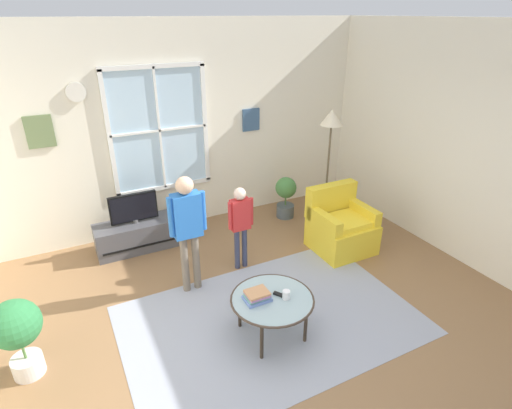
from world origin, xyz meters
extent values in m
cube|color=olive|center=(0.00, 0.00, -0.01)|extent=(6.18, 5.98, 0.02)
cube|color=silver|center=(0.00, 2.75, 1.48)|extent=(5.58, 0.12, 2.96)
cube|color=silver|center=(-0.40, 2.68, 1.52)|extent=(1.34, 0.02, 1.70)
cube|color=white|center=(-0.40, 2.66, 2.37)|extent=(1.40, 0.04, 0.06)
cube|color=white|center=(-0.40, 2.66, 0.67)|extent=(1.40, 0.04, 0.06)
cube|color=white|center=(-1.07, 2.66, 1.52)|extent=(0.06, 0.04, 1.70)
cube|color=white|center=(0.28, 2.66, 1.52)|extent=(0.06, 0.04, 1.70)
cube|color=white|center=(-0.40, 2.66, 1.52)|extent=(0.03, 0.04, 1.70)
cube|color=white|center=(-0.40, 2.66, 1.52)|extent=(1.34, 0.04, 0.03)
cube|color=#667A4C|center=(-1.87, 2.67, 1.68)|extent=(0.32, 0.03, 0.40)
cube|color=#38567A|center=(1.03, 2.67, 1.51)|extent=(0.28, 0.03, 0.34)
cylinder|color=silver|center=(-1.38, 2.66, 2.12)|extent=(0.24, 0.04, 0.24)
cube|color=silver|center=(2.85, 0.00, 1.48)|extent=(0.12, 5.38, 2.96)
cube|color=#999EAD|center=(-0.02, 0.09, 0.00)|extent=(3.08, 2.03, 0.01)
cube|color=#4C4C51|center=(-0.96, 2.23, 0.20)|extent=(1.11, 0.43, 0.41)
cube|color=black|center=(-0.96, 2.02, 0.14)|extent=(1.00, 0.02, 0.02)
cylinder|color=#4C4C4C|center=(-0.96, 2.23, 0.43)|extent=(0.08, 0.08, 0.05)
cube|color=black|center=(-0.96, 2.23, 0.63)|extent=(0.63, 0.05, 0.39)
cube|color=black|center=(-0.96, 2.21, 0.63)|extent=(0.59, 0.01, 0.35)
cube|color=yellow|center=(1.55, 0.92, 0.21)|extent=(0.76, 0.72, 0.42)
cube|color=yellow|center=(1.55, 1.22, 0.65)|extent=(0.76, 0.16, 0.45)
cube|color=yellow|center=(1.23, 0.92, 0.52)|extent=(0.12, 0.65, 0.20)
cube|color=yellow|center=(1.87, 0.92, 0.52)|extent=(0.12, 0.65, 0.20)
cube|color=yellow|center=(1.55, 0.87, 0.46)|extent=(0.61, 0.50, 0.08)
cylinder|color=#99B2B7|center=(-0.11, -0.09, 0.44)|extent=(0.82, 0.82, 0.02)
torus|color=#3F3328|center=(-0.11, -0.09, 0.44)|extent=(0.84, 0.84, 0.02)
cylinder|color=#33281E|center=(-0.36, 0.15, 0.22)|extent=(0.04, 0.04, 0.43)
cylinder|color=#33281E|center=(0.13, 0.15, 0.22)|extent=(0.04, 0.04, 0.43)
cylinder|color=#33281E|center=(-0.36, -0.34, 0.22)|extent=(0.04, 0.04, 0.43)
cylinder|color=#33281E|center=(0.13, -0.34, 0.22)|extent=(0.04, 0.04, 0.43)
cube|color=#6B85CB|center=(-0.25, -0.04, 0.46)|extent=(0.25, 0.19, 0.03)
cube|color=#649C92|center=(-0.25, -0.04, 0.49)|extent=(0.22, 0.17, 0.03)
cube|color=#A26FA3|center=(-0.25, -0.04, 0.51)|extent=(0.21, 0.19, 0.02)
cube|color=tan|center=(-0.25, -0.04, 0.54)|extent=(0.22, 0.18, 0.02)
cylinder|color=white|center=(0.01, -0.15, 0.49)|extent=(0.08, 0.08, 0.09)
cube|color=black|center=(-0.02, -0.09, 0.46)|extent=(0.11, 0.14, 0.02)
cylinder|color=#333851|center=(0.08, 1.16, 0.28)|extent=(0.07, 0.07, 0.56)
cylinder|color=#333851|center=(0.18, 1.16, 0.28)|extent=(0.07, 0.07, 0.56)
cube|color=red|center=(0.13, 1.16, 0.76)|extent=(0.24, 0.13, 0.40)
sphere|color=beige|center=(0.13, 1.16, 1.04)|extent=(0.15, 0.15, 0.15)
cylinder|color=red|center=(-0.01, 1.14, 0.78)|extent=(0.05, 0.05, 0.36)
cylinder|color=red|center=(0.27, 1.14, 0.78)|extent=(0.05, 0.05, 0.36)
cylinder|color=#726656|center=(-0.66, 1.01, 0.36)|extent=(0.09, 0.09, 0.73)
cylinder|color=#726656|center=(-0.52, 1.01, 0.36)|extent=(0.09, 0.09, 0.73)
cube|color=blue|center=(-0.59, 1.01, 0.98)|extent=(0.31, 0.16, 0.51)
sphere|color=#D8AD8C|center=(-0.59, 1.01, 1.34)|extent=(0.20, 0.20, 0.20)
cylinder|color=blue|center=(-0.77, 0.99, 1.01)|extent=(0.07, 0.07, 0.46)
cylinder|color=blue|center=(-0.40, 0.99, 1.01)|extent=(0.07, 0.07, 0.46)
cylinder|color=#4C565B|center=(1.38, 2.15, 0.10)|extent=(0.28, 0.28, 0.21)
cylinder|color=#4C7238|center=(1.38, 2.15, 0.28)|extent=(0.02, 0.02, 0.13)
sphere|color=#457E3E|center=(1.38, 2.15, 0.51)|extent=(0.33, 0.33, 0.33)
cylinder|color=silver|center=(-2.34, 0.47, 0.09)|extent=(0.27, 0.27, 0.19)
cylinder|color=#4C7238|center=(-2.34, 0.47, 0.27)|extent=(0.02, 0.02, 0.17)
sphere|color=#307D43|center=(-2.34, 0.47, 0.58)|extent=(0.43, 0.43, 0.43)
cylinder|color=black|center=(1.78, 1.64, 0.01)|extent=(0.26, 0.26, 0.03)
cylinder|color=brown|center=(1.78, 1.64, 0.79)|extent=(0.03, 0.03, 1.59)
cone|color=beige|center=(1.78, 1.64, 1.69)|extent=(0.32, 0.32, 0.22)
camera|label=1|loc=(-1.73, -2.92, 3.01)|focal=28.71mm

